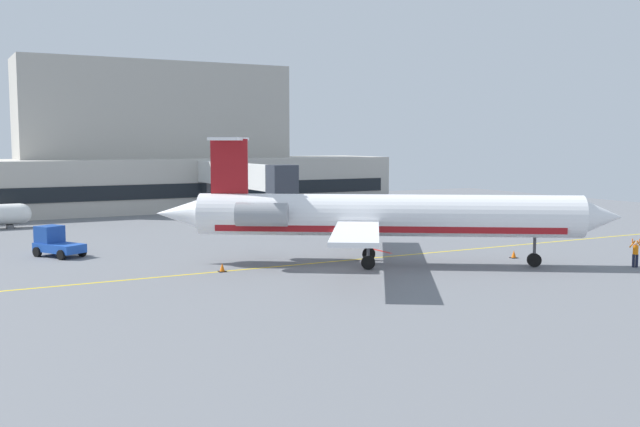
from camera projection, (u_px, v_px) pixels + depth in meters
name	position (u px, v px, depth m)	size (l,w,h in m)	color
ground	(351.00, 268.00, 47.65)	(120.00, 120.00, 0.11)	slate
terminal_building	(138.00, 155.00, 87.41)	(66.07, 13.02, 17.68)	#B7B2A8
jet_bridge_east	(243.00, 176.00, 73.91)	(2.40, 21.91, 6.06)	silver
regional_jet	(380.00, 216.00, 48.32)	(27.14, 20.58, 8.44)	white
baggage_tug	(341.00, 208.00, 80.01)	(2.40, 3.17, 1.88)	#1E4CB2
pushback_tractor	(56.00, 243.00, 52.21)	(3.42, 4.09, 2.15)	#1E4CB2
marshaller	(635.00, 253.00, 47.66)	(0.73, 0.55, 1.88)	#191E33
safety_cone_alpha	(222.00, 268.00, 46.05)	(0.47, 0.47, 0.55)	orange
safety_cone_bravo	(514.00, 255.00, 51.46)	(0.47, 0.47, 0.55)	orange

